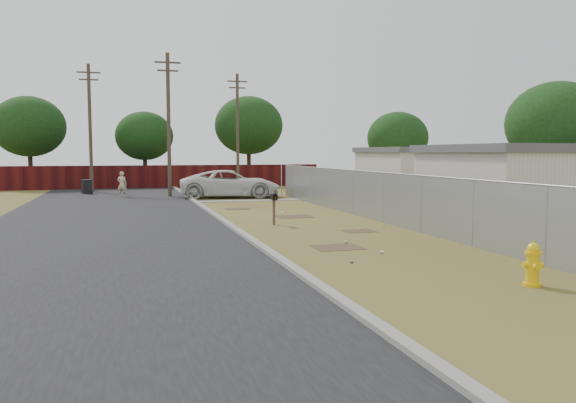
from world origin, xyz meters
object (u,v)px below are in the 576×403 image
object	(u,v)px
pickup_truck	(230,184)
pedestrian	(122,184)
fire_hydrant	(533,265)
trash_bin	(87,187)
mailbox	(274,199)

from	to	relation	value
pickup_truck	pedestrian	world-z (taller)	pickup_truck
fire_hydrant	trash_bin	world-z (taller)	trash_bin
fire_hydrant	pedestrian	world-z (taller)	pedestrian
pickup_truck	pedestrian	xyz separation A→B (m)	(-6.47, 2.17, -0.05)
mailbox	pickup_truck	world-z (taller)	pickup_truck
mailbox	pickup_truck	bearing A→B (deg)	86.56
fire_hydrant	mailbox	world-z (taller)	mailbox
fire_hydrant	pickup_truck	bearing A→B (deg)	94.24
mailbox	pedestrian	xyz separation A→B (m)	(-5.66, 15.75, -0.18)
fire_hydrant	trash_bin	xyz separation A→B (m)	(-10.62, 30.46, 0.05)
pedestrian	trash_bin	world-z (taller)	pedestrian
fire_hydrant	mailbox	size ratio (longest dim) A/B	0.76
pickup_truck	mailbox	bearing A→B (deg)	-173.60
fire_hydrant	pickup_truck	size ratio (longest dim) A/B	0.16
trash_bin	pickup_truck	bearing A→B (deg)	-33.04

